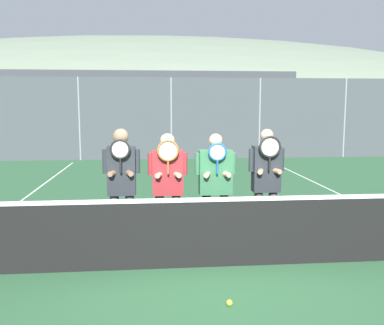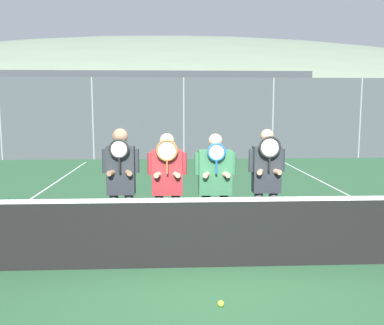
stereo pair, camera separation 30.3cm
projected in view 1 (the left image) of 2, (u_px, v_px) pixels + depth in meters
name	position (u px, v px, depth m)	size (l,w,h in m)	color
ground_plane	(212.00, 267.00, 5.83)	(120.00, 120.00, 0.00)	#2D5B38
hill_distant	(157.00, 119.00, 65.23)	(117.36, 65.20, 22.82)	slate
clubhouse_building	(142.00, 108.00, 25.61)	(17.08, 5.50, 4.02)	beige
fence_back	(171.00, 119.00, 17.26)	(21.95, 0.06, 3.29)	gray
tennis_net	(213.00, 231.00, 5.77)	(10.26, 0.09, 1.07)	gray
court_line_left_sideline	(0.00, 217.00, 8.44)	(0.05, 16.00, 0.01)	white
court_line_right_sideline	(369.00, 208.00, 9.15)	(0.05, 16.00, 0.01)	white
player_leftmost	(122.00, 181.00, 6.21)	(0.54, 0.34, 1.86)	#56565B
player_center_left	(168.00, 181.00, 6.40)	(0.59, 0.34, 1.77)	#56565B
player_center_right	(215.00, 181.00, 6.47)	(0.63, 0.34, 1.77)	#232838
player_rightmost	(266.00, 179.00, 6.50)	(0.55, 0.34, 1.84)	#56565B
car_far_left	(39.00, 133.00, 20.26)	(4.35, 2.09, 1.74)	black
car_left_of_center	(144.00, 132.00, 20.36)	(4.53, 1.93, 1.83)	#285638
car_center	(244.00, 133.00, 20.62)	(4.10, 2.08, 1.67)	maroon
tennis_ball_on_court	(229.00, 303.00, 4.70)	(0.07, 0.07, 0.07)	#CCDB33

